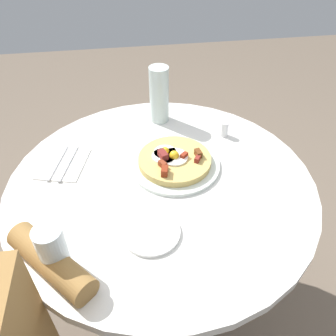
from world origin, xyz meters
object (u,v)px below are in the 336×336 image
(pizza_plate, at_px, (175,164))
(knife, at_px, (68,163))
(water_bottle, at_px, (159,95))
(dining_table, at_px, (162,218))
(salt_shaker, at_px, (224,129))
(fork, at_px, (58,162))
(water_glass, at_px, (53,250))
(breakfast_pizza, at_px, (174,159))
(bread_plate, at_px, (151,232))

(pizza_plate, distance_m, knife, 0.35)
(water_bottle, bearing_deg, knife, 33.71)
(dining_table, bearing_deg, knife, -23.02)
(dining_table, relative_size, salt_shaker, 17.17)
(dining_table, height_order, knife, knife)
(fork, bearing_deg, pizza_plate, 94.93)
(fork, xyz_separation_m, water_glass, (-0.04, 0.40, 0.06))
(dining_table, bearing_deg, breakfast_pizza, -128.43)
(salt_shaker, bearing_deg, water_glass, 40.77)
(dining_table, bearing_deg, water_bottle, -96.91)
(water_glass, relative_size, salt_shaker, 2.46)
(pizza_plate, bearing_deg, salt_shaker, -145.79)
(water_glass, height_order, salt_shaker, water_glass)
(fork, relative_size, knife, 1.00)
(knife, bearing_deg, breakfast_pizza, 95.38)
(salt_shaker, bearing_deg, breakfast_pizza, 33.85)
(pizza_plate, xyz_separation_m, salt_shaker, (-0.20, -0.14, 0.02))
(dining_table, xyz_separation_m, bread_plate, (0.05, 0.20, 0.18))
(bread_plate, distance_m, knife, 0.40)
(dining_table, height_order, pizza_plate, pizza_plate)
(water_glass, distance_m, salt_shaker, 0.72)
(fork, bearing_deg, breakfast_pizza, 94.87)
(bread_plate, height_order, water_glass, water_glass)
(bread_plate, xyz_separation_m, water_glass, (0.23, 0.07, 0.06))
(dining_table, xyz_separation_m, knife, (0.29, -0.12, 0.18))
(pizza_plate, bearing_deg, knife, -9.83)
(fork, bearing_deg, water_glass, 20.56)
(water_bottle, xyz_separation_m, salt_shaker, (-0.22, 0.14, -0.08))
(salt_shaker, bearing_deg, bread_plate, 52.24)
(bread_plate, distance_m, fork, 0.43)
(dining_table, relative_size, bread_plate, 6.09)
(breakfast_pizza, bearing_deg, water_bottle, -88.18)
(bread_plate, bearing_deg, salt_shaker, -127.76)
(dining_table, distance_m, pizza_plate, 0.20)
(pizza_plate, xyz_separation_m, bread_plate, (0.11, 0.26, -0.00))
(knife, bearing_deg, pizza_plate, 95.43)
(dining_table, bearing_deg, bread_plate, 74.79)
(dining_table, xyz_separation_m, pizza_plate, (-0.05, -0.06, 0.18))
(bread_plate, xyz_separation_m, fork, (0.27, -0.33, 0.00))
(water_glass, xyz_separation_m, water_bottle, (-0.33, -0.61, 0.04))
(water_bottle, bearing_deg, breakfast_pizza, 91.82)
(bread_plate, height_order, knife, bread_plate)
(dining_table, bearing_deg, salt_shaker, -141.82)
(bread_plate, relative_size, water_glass, 1.15)
(breakfast_pizza, distance_m, salt_shaker, 0.25)
(breakfast_pizza, height_order, water_bottle, water_bottle)
(water_glass, relative_size, water_bottle, 0.64)
(pizza_plate, relative_size, salt_shaker, 5.30)
(water_glass, xyz_separation_m, salt_shaker, (-0.54, -0.47, -0.04))
(pizza_plate, relative_size, water_bottle, 1.38)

